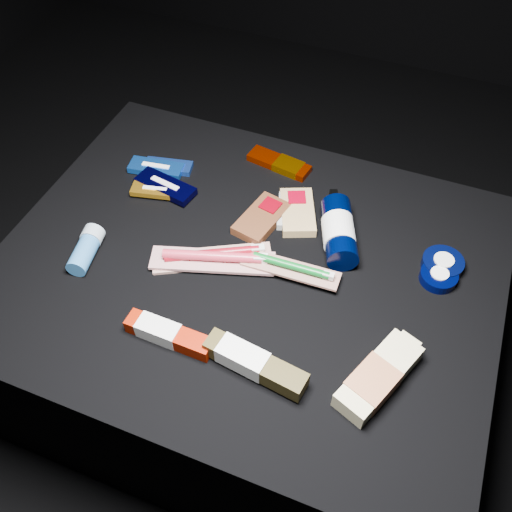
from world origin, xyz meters
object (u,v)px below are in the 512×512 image
at_px(bodywash_bottle, 377,378).
at_px(lotion_bottle, 339,231).
at_px(deodorant_stick, 86,249).
at_px(toothpaste_carton_red, 166,333).

bearing_deg(bodywash_bottle, lotion_bottle, 139.88).
distance_m(deodorant_stick, toothpaste_carton_red, 0.26).
xyz_separation_m(bodywash_bottle, deodorant_stick, (-0.60, 0.06, 0.00)).
bearing_deg(deodorant_stick, toothpaste_carton_red, -36.27).
relative_size(bodywash_bottle, deodorant_stick, 1.73).
bearing_deg(lotion_bottle, deodorant_stick, -175.92).
bearing_deg(deodorant_stick, bodywash_bottle, -16.38).
xyz_separation_m(lotion_bottle, deodorant_stick, (-0.45, -0.22, -0.01)).
height_order(bodywash_bottle, toothpaste_carton_red, bodywash_bottle).
bearing_deg(deodorant_stick, lotion_bottle, 15.41).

